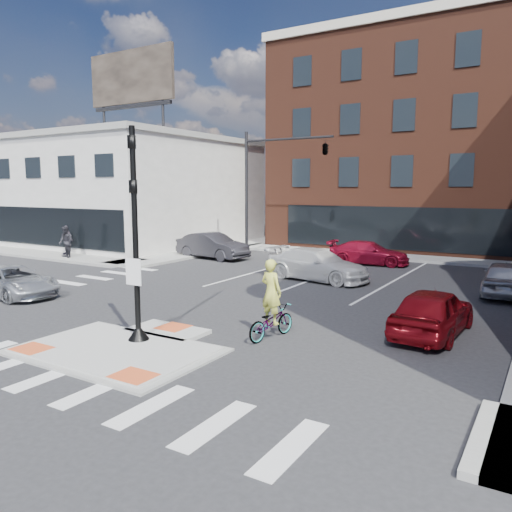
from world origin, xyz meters
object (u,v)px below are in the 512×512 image
Objects in this scene: silver_suv at (13,281)px; pedestrian_a at (66,242)px; cyclist at (271,312)px; bg_car_silver at (505,278)px; white_pickup at (317,265)px; bg_car_red at (368,253)px; red_sedan at (433,312)px; pedestrian_b at (67,240)px; bg_car_dark at (212,246)px.

pedestrian_a reaches higher than silver_suv.
cyclist reaches higher than pedestrian_a.
bg_car_silver is 2.21× the size of pedestrian_a.
cyclist is at bearing -155.36° from white_pickup.
bg_car_silver reaches higher than bg_car_red.
red_sedan is (15.93, 3.28, 0.11)m from silver_suv.
red_sedan is 24.77m from pedestrian_b.
bg_car_dark is at bearing 1.66° from silver_suv.
bg_car_red is (-6.31, 12.73, -0.06)m from red_sedan.
pedestrian_b is (-17.78, -6.98, 0.42)m from bg_car_red.
red_sedan is at bearing -134.41° from cyclist.
silver_suv is 0.91× the size of bg_car_dark.
pedestrian_a reaches higher than bg_car_silver.
white_pickup reaches higher than bg_car_silver.
pedestrian_a is at bearing -39.69° from pedestrian_b.
bg_car_red is 18.38m from pedestrian_a.
red_sedan is at bearing -116.26° from bg_car_dark.
cyclist is 20.28m from pedestrian_a.
pedestrian_a reaches higher than bg_car_red.
bg_car_silver is 0.93× the size of bg_car_red.
pedestrian_a is at bearing 3.61° from bg_car_silver.
red_sedan is 9.42m from white_pickup.
bg_car_dark is (0.43, 13.23, 0.19)m from silver_suv.
pedestrian_a is at bearing 108.72° from bg_car_red.
bg_car_red is (-7.64, 5.34, -0.06)m from bg_car_silver.
cyclist is at bearing 59.67° from bg_car_silver.
pedestrian_a is at bearing -11.22° from cyclist.
pedestrian_a is (-18.83, 7.52, 0.32)m from cyclist.
pedestrian_a is at bearing 104.79° from white_pickup.
bg_car_red is at bearing 21.40° from pedestrian_b.
pedestrian_a is at bearing 131.92° from bg_car_dark.
white_pickup is 1.21× the size of bg_car_silver.
bg_car_silver is 24.32m from pedestrian_a.
bg_car_silver is (8.09, 0.83, -0.03)m from white_pickup.
red_sedan is 7.51m from bg_car_silver.
red_sedan is 14.20m from bg_car_red.
red_sedan is 0.93× the size of bg_car_red.
cyclist is at bearing 37.90° from red_sedan.
silver_suv is 16.27m from red_sedan.
white_pickup is at bearing 20.33° from pedestrian_a.
red_sedan is at bearing -125.88° from white_pickup.
red_sedan is 2.21× the size of pedestrian_a.
cyclist is (-4.01, -2.81, 0.07)m from red_sedan.
pedestrian_b is at bearing 45.60° from silver_suv.
red_sedan is 2.29× the size of pedestrian_b.
red_sedan is 1.00× the size of bg_car_silver.
silver_suv is at bearing 14.50° from red_sedan.
bg_car_silver is (1.33, 7.39, -0.00)m from red_sedan.
cyclist is 1.22× the size of pedestrian_a.
red_sedan reaches higher than silver_suv.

